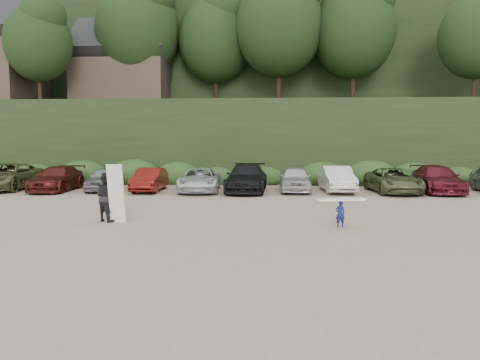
{
  "coord_description": "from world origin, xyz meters",
  "views": [
    {
      "loc": [
        0.98,
        -17.91,
        3.13
      ],
      "look_at": [
        -0.29,
        3.0,
        1.3
      ],
      "focal_mm": 35.0,
      "sensor_mm": 36.0,
      "label": 1
    }
  ],
  "objects": [
    {
      "name": "ground",
      "position": [
        0.0,
        0.0,
        0.0
      ],
      "size": [
        120.0,
        120.0,
        0.0
      ],
      "primitive_type": "plane",
      "color": "tan",
      "rests_on": "ground"
    },
    {
      "name": "hillside_backdrop",
      "position": [
        -0.26,
        35.93,
        11.22
      ],
      "size": [
        90.0,
        41.5,
        28.0
      ],
      "color": "black",
      "rests_on": "ground"
    },
    {
      "name": "parked_cars",
      "position": [
        -1.91,
        9.9,
        0.76
      ],
      "size": [
        39.37,
        6.05,
        1.64
      ],
      "color": "silver",
      "rests_on": "ground"
    },
    {
      "name": "adult_surfer",
      "position": [
        -5.14,
        -0.6,
        0.95
      ],
      "size": [
        1.39,
        1.07,
        2.21
      ],
      "color": "black",
      "rests_on": "ground"
    },
    {
      "name": "child_surfer",
      "position": [
        3.54,
        -1.26,
        0.71
      ],
      "size": [
        1.79,
        0.85,
        1.04
      ],
      "color": "navy",
      "rests_on": "ground"
    }
  ]
}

